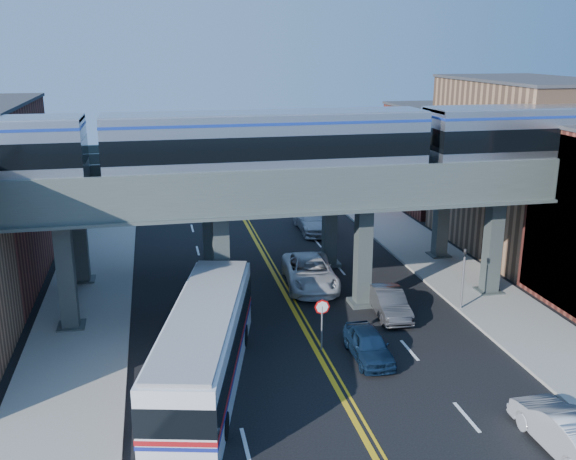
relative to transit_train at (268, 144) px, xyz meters
The scene contains 17 objects.
ground 12.45m from the transit_train, 80.00° to the right, with size 120.00×120.00×0.00m, color black.
sidewalk_west 13.91m from the transit_train, 168.79° to the left, with size 5.00×70.00×0.16m, color gray.
sidewalk_east 16.07m from the transit_train, ahead, with size 5.00×70.00×0.16m, color gray.
building_west_c 27.62m from the transit_train, 129.14° to the left, with size 8.00×10.00×8.00m, color #8A6347.
building_east_b 21.73m from the transit_train, 21.89° to the left, with size 8.00×14.00×12.00m, color #8A6347.
building_east_c 29.36m from the transit_train, 46.53° to the left, with size 8.00×10.00×9.00m, color maroon.
elevated_viaduct_near 3.29m from the transit_train, ahead, with size 52.00×3.60×7.40m.
elevated_viaduct_far 7.73m from the transit_train, 78.61° to the left, with size 52.00×3.60×7.40m.
transit_train is the anchor object (origin of this frame).
stop_sign 9.32m from the transit_train, 71.12° to the right, with size 0.76×0.09×2.63m.
traffic_signal 12.94m from the transit_train, 10.68° to the right, with size 0.15×0.18×4.10m.
transit_bus 11.24m from the transit_train, 120.24° to the right, with size 5.92×13.44×3.38m.
car_lane_a 11.40m from the transit_train, 60.01° to the right, with size 1.69×4.19×1.43m, color #10233C.
car_lane_b 10.95m from the transit_train, 15.31° to the right, with size 1.56×4.47×1.47m, color #2D2D30.
car_lane_c 9.77m from the transit_train, 47.32° to the left, with size 2.96×6.43×1.79m, color silver.
car_lane_d 18.67m from the transit_train, 67.34° to the left, with size 2.47×6.09×1.77m, color #BCBBC0.
car_parked_curb 18.98m from the transit_train, 60.30° to the right, with size 1.72×4.92×1.62m, color #B1B2B6.
Camera 1 is at (-7.25, -24.69, 14.46)m, focal length 40.00 mm.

